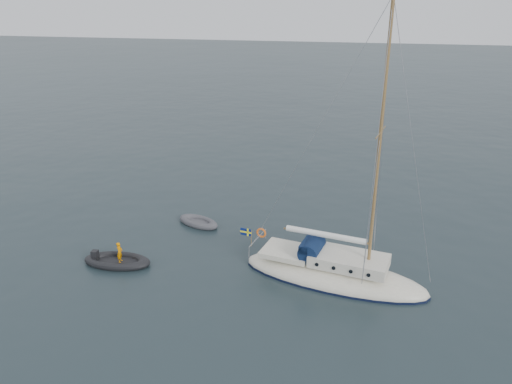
# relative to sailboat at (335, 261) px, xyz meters

# --- Properties ---
(ground) EXTENTS (300.00, 300.00, 0.00)m
(ground) POSITION_rel_sailboat_xyz_m (-2.90, 2.92, -1.15)
(ground) COLOR black
(ground) RESTS_ON ground
(sailboat) EXTENTS (10.68, 3.19, 15.21)m
(sailboat) POSITION_rel_sailboat_xyz_m (0.00, 0.00, 0.00)
(sailboat) COLOR white
(sailboat) RESTS_ON ground
(dinghy) EXTENTS (3.11, 1.40, 0.45)m
(dinghy) POSITION_rel_sailboat_xyz_m (-9.53, 4.97, -0.95)
(dinghy) COLOR #4F4F54
(dinghy) RESTS_ON ground
(rib) EXTENTS (3.94, 1.79, 1.42)m
(rib) POSITION_rel_sailboat_xyz_m (-12.32, -1.19, -0.92)
(rib) COLOR black
(rib) RESTS_ON ground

